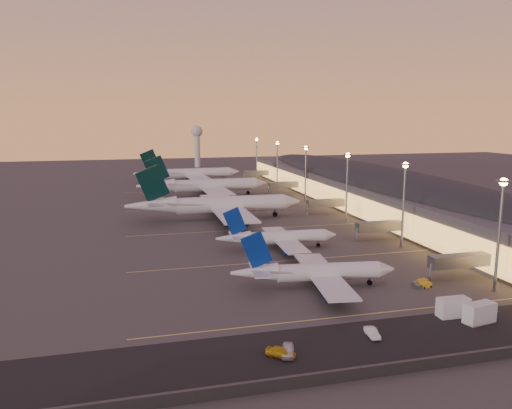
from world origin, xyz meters
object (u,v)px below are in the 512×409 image
object	(u,v)px
airliner_wide_mid	(204,186)
radar_tower	(197,139)
baggage_tug_a	(423,285)
catering_truck_a	(455,308)
airliner_narrow_north	(278,238)
baggage_tug_b	(421,282)
airliner_narrow_south	(314,272)
catering_truck_b	(481,313)
airliner_wide_near	(216,205)
airliner_wide_far	(188,174)
service_van_b	(281,352)
service_van_c	(372,333)
service_van_a	(288,350)

from	to	relation	value
airliner_wide_mid	radar_tower	bearing A→B (deg)	82.11
baggage_tug_a	catering_truck_a	distance (m)	17.01
airliner_narrow_north	baggage_tug_b	bearing A→B (deg)	-56.50
catering_truck_a	radar_tower	bearing A→B (deg)	92.73
airliner_narrow_south	airliner_wide_mid	size ratio (longest dim) A/B	0.59
airliner_narrow_north	airliner_wide_mid	xyz separation A→B (m)	(-6.12, 105.35, 1.96)
airliner_narrow_north	baggage_tug_a	bearing A→B (deg)	-58.32
catering_truck_b	baggage_tug_a	bearing A→B (deg)	77.49
airliner_narrow_south	catering_truck_a	size ratio (longest dim) A/B	5.63
airliner_wide_near	airliner_wide_far	world-z (taller)	airliner_wide_near
service_van_b	service_van_c	bearing A→B (deg)	-41.88
airliner_wide_mid	service_van_b	size ratio (longest dim) A/B	12.95
airliner_wide_far	airliner_wide_near	bearing A→B (deg)	-93.72
airliner_wide_near	catering_truck_a	bearing A→B (deg)	-73.91
catering_truck_b	service_van_a	distance (m)	40.35
baggage_tug_b	service_van_b	distance (m)	50.18
airliner_wide_near	baggage_tug_a	distance (m)	95.12
radar_tower	service_van_a	distance (m)	319.69
airliner_narrow_south	radar_tower	xyz separation A→B (m)	(12.74, 287.27, 18.29)
airliner_wide_near	catering_truck_b	distance (m)	114.14
baggage_tug_b	service_van_c	xyz separation A→B (m)	(-24.52, -22.99, 0.25)
catering_truck_b	airliner_wide_far	bearing A→B (deg)	86.97
radar_tower	service_van_b	bearing A→B (deg)	-95.46
airliner_wide_near	service_van_c	distance (m)	110.54
catering_truck_a	catering_truck_b	distance (m)	4.86
baggage_tug_a	service_van_c	xyz separation A→B (m)	(-23.96, -20.99, 0.22)
airliner_narrow_south	service_van_c	bearing A→B (deg)	-81.42
airliner_narrow_north	airliner_wide_mid	world-z (taller)	airliner_wide_mid
airliner_narrow_south	airliner_wide_mid	xyz separation A→B (m)	(-4.39, 140.22, 1.81)
airliner_narrow_north	service_van_b	world-z (taller)	airliner_narrow_north
airliner_wide_near	service_van_a	size ratio (longest dim) A/B	13.50
airliner_narrow_north	airliner_narrow_south	bearing A→B (deg)	-90.04
radar_tower	catering_truck_b	size ratio (longest dim) A/B	4.47
airliner_wide_mid	radar_tower	distance (m)	148.96
baggage_tug_b	catering_truck_b	world-z (taller)	catering_truck_b
airliner_wide_mid	airliner_wide_far	distance (m)	56.18
airliner_wide_far	service_van_b	bearing A→B (deg)	-95.34
airliner_narrow_north	baggage_tug_a	size ratio (longest dim) A/B	8.87
airliner_wide_far	service_van_a	world-z (taller)	airliner_wide_far
service_van_b	service_van_c	distance (m)	18.53
service_van_a	airliner_wide_far	bearing A→B (deg)	106.29
airliner_narrow_south	airliner_wide_mid	bearing A→B (deg)	99.13
airliner_wide_far	catering_truck_a	distance (m)	221.04
baggage_tug_b	catering_truck_b	bearing A→B (deg)	-103.64
airliner_wide_near	baggage_tug_a	world-z (taller)	airliner_wide_near
airliner_narrow_north	airliner_wide_far	xyz separation A→B (m)	(-7.33, 161.51, 1.86)
airliner_narrow_south	baggage_tug_a	xyz separation A→B (m)	(24.56, -6.50, -3.04)
catering_truck_b	radar_tower	bearing A→B (deg)	81.48
baggage_tug_a	service_van_c	distance (m)	31.85
airliner_narrow_south	airliner_wide_mid	world-z (taller)	airliner_wide_mid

